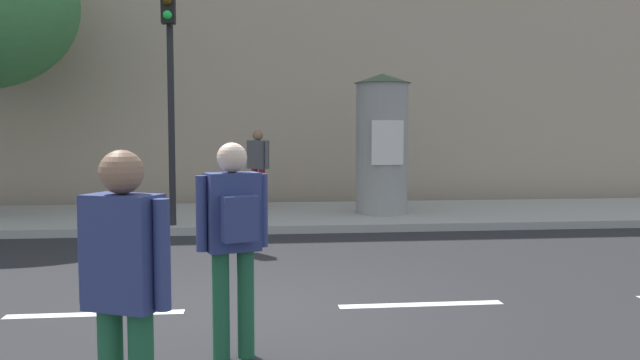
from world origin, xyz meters
TOP-DOWN VIEW (x-y plane):
  - ground_plane at (0.00, 0.00)m, footprint 80.00×80.00m
  - sidewalk_curb at (0.00, 7.00)m, footprint 36.00×4.00m
  - lane_markings at (-0.00, 0.00)m, footprint 25.80×0.16m
  - building_backdrop at (0.00, 12.00)m, footprint 36.00×5.00m
  - traffic_light at (-1.53, 5.24)m, footprint 0.24×0.45m
  - poster_column at (2.66, 6.66)m, footprint 1.20×1.20m
  - pedestrian_in_light_jacket at (-0.83, -3.13)m, footprint 0.54×0.39m
  - pedestrian_with_backpack at (-0.26, -1.48)m, footprint 0.58×0.47m
  - pedestrian_in_dark_shirt at (0.08, 7.77)m, footprint 0.50×0.52m

SIDE VIEW (x-z plane):
  - ground_plane at x=0.00m, z-range 0.00..0.00m
  - lane_markings at x=0.00m, z-range 0.00..0.01m
  - sidewalk_curb at x=0.00m, z-range 0.00..0.15m
  - pedestrian_in_light_jacket at x=-0.83m, z-range 0.16..1.94m
  - pedestrian_with_backpack at x=-0.26m, z-range 0.18..1.97m
  - pedestrian_in_dark_shirt at x=0.08m, z-range 0.32..2.08m
  - poster_column at x=2.66m, z-range 0.17..3.10m
  - traffic_light at x=-1.53m, z-range 0.90..5.29m
  - building_backdrop at x=0.00m, z-range 0.00..10.10m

